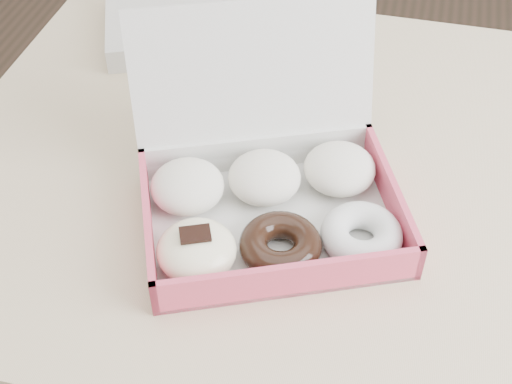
# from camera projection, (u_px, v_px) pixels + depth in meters

# --- Properties ---
(table) EXTENTS (1.20, 0.80, 0.75)m
(table) POSITION_uv_depth(u_px,v_px,m) (379.00, 215.00, 0.99)
(table) COLOR tan
(table) RESTS_ON ground
(donut_box) EXTENTS (0.39, 0.37, 0.22)m
(donut_box) POSITION_uv_depth(u_px,v_px,m) (267.00, 195.00, 0.86)
(donut_box) COLOR silver
(donut_box) RESTS_ON table
(newspapers) EXTENTS (0.30, 0.27, 0.04)m
(newspapers) POSITION_uv_depth(u_px,v_px,m) (182.00, 24.00, 1.17)
(newspapers) COLOR silver
(newspapers) RESTS_ON table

